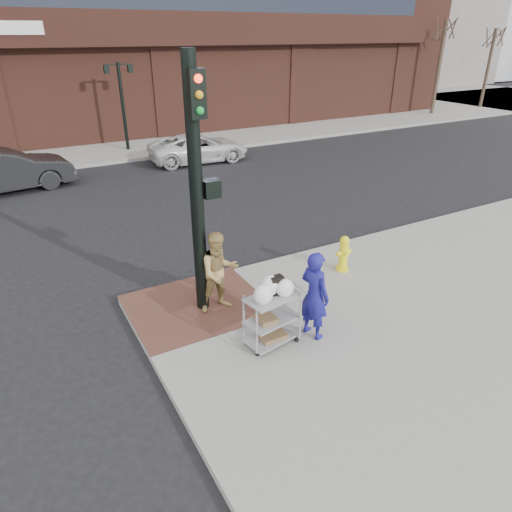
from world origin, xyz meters
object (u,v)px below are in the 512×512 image
lamp_post (122,97)px  woman_blue (314,295)px  pedestrian_tan (219,272)px  minivan_white (199,148)px  fire_hydrant (344,253)px  utility_cart (272,315)px  sedan_dark (3,171)px  traffic_signal_pole (198,184)px

lamp_post → woman_blue: bearing=-93.6°
pedestrian_tan → minivan_white: bearing=71.5°
lamp_post → woman_blue: 17.25m
fire_hydrant → utility_cart: bearing=-151.3°
sedan_dark → traffic_signal_pole: bearing=-171.7°
sedan_dark → fire_hydrant: sedan_dark is taller
utility_cart → traffic_signal_pole: bearing=108.7°
lamp_post → fire_hydrant: 15.51m
traffic_signal_pole → fire_hydrant: traffic_signal_pole is taller
lamp_post → pedestrian_tan: size_ratio=2.33×
minivan_white → utility_cart: size_ratio=3.32×
utility_cart → fire_hydrant: utility_cart is taller
lamp_post → minivan_white: 4.62m
minivan_white → utility_cart: utility_cart is taller
woman_blue → pedestrian_tan: size_ratio=1.01×
lamp_post → minivan_white: size_ratio=0.89×
fire_hydrant → minivan_white: bearing=84.0°
traffic_signal_pole → sedan_dark: (-3.18, 11.20, -2.03)m
minivan_white → traffic_signal_pole: bearing=161.7°
pedestrian_tan → minivan_white: 12.86m
traffic_signal_pole → minivan_white: size_ratio=1.11×
lamp_post → fire_hydrant: (1.12, -15.34, -2.01)m
lamp_post → sedan_dark: size_ratio=0.82×
utility_cart → sedan_dark: bearing=106.2°
lamp_post → sedan_dark: lamp_post is taller
sedan_dark → utility_cart: (3.77, -12.96, -0.04)m
pedestrian_tan → sedan_dark: 11.92m
lamp_post → sedan_dark: bearing=-144.5°
pedestrian_tan → utility_cart: bearing=-75.9°
lamp_post → traffic_signal_pole: 15.43m
traffic_signal_pole → fire_hydrant: size_ratio=5.56×
woman_blue → utility_cart: woman_blue is taller
woman_blue → traffic_signal_pole: bearing=23.1°
traffic_signal_pole → lamp_post: bearing=80.8°
sedan_dark → pedestrian_tan: bearing=-170.7°
traffic_signal_pole → utility_cart: 2.78m
woman_blue → pedestrian_tan: (-1.14, 1.70, -0.01)m
minivan_white → utility_cart: bearing=166.6°
minivan_white → woman_blue: bearing=170.0°
pedestrian_tan → woman_blue: bearing=-53.9°
woman_blue → minivan_white: bearing=-27.3°
sedan_dark → woman_blue: bearing=-168.3°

